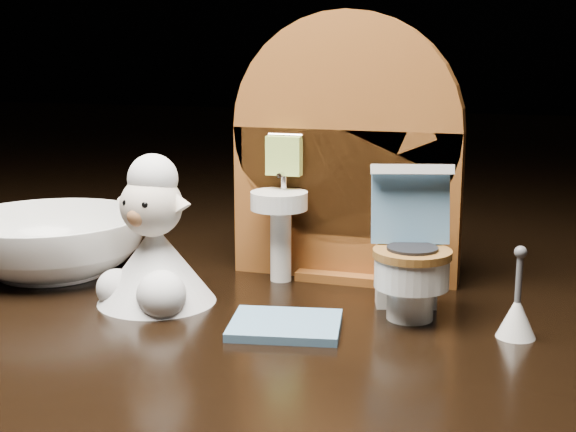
{
  "coord_description": "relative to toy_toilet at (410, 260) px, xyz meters",
  "views": [
    {
      "loc": [
        0.1,
        -0.37,
        0.13
      ],
      "look_at": [
        -0.02,
        0.01,
        0.05
      ],
      "focal_mm": 50.0,
      "sensor_mm": 36.0,
      "label": 1
    }
  ],
  "objects": [
    {
      "name": "backdrop_panel",
      "position": [
        -0.05,
        0.05,
        0.04
      ],
      "size": [
        0.13,
        0.05,
        0.15
      ],
      "color": "brown",
      "rests_on": "ground"
    },
    {
      "name": "toy_toilet",
      "position": [
        0.0,
        0.0,
        0.0
      ],
      "size": [
        0.04,
        0.05,
        0.08
      ],
      "rotation": [
        0.0,
        0.0,
        0.27
      ],
      "color": "white",
      "rests_on": "ground"
    },
    {
      "name": "bath_mat",
      "position": [
        -0.05,
        -0.04,
        -0.03
      ],
      "size": [
        0.06,
        0.05,
        0.0
      ],
      "primitive_type": "cube",
      "rotation": [
        0.0,
        0.0,
        0.19
      ],
      "color": "#5681A3",
      "rests_on": "ground"
    },
    {
      "name": "toilet_brush",
      "position": [
        0.05,
        -0.02,
        -0.02
      ],
      "size": [
        0.02,
        0.02,
        0.04
      ],
      "color": "white",
      "rests_on": "ground"
    },
    {
      "name": "plush_lamb",
      "position": [
        -0.13,
        -0.02,
        -0.0
      ],
      "size": [
        0.06,
        0.06,
        0.08
      ],
      "rotation": [
        0.0,
        0.0,
        -0.14
      ],
      "color": "white",
      "rests_on": "ground"
    },
    {
      "name": "ceramic_bowl",
      "position": [
        -0.21,
        0.01,
        -0.01
      ],
      "size": [
        0.13,
        0.13,
        0.03
      ],
      "primitive_type": "imported",
      "rotation": [
        0.0,
        0.0,
        0.19
      ],
      "color": "white",
      "rests_on": "ground"
    }
  ]
}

